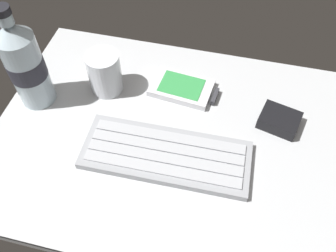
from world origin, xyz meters
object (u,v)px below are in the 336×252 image
Objects in this scene: juice_cup at (105,74)px; water_bottle at (25,64)px; charger_block at (279,120)px; handheld_device at (185,88)px; keyboard at (166,155)px.

water_bottle reaches higher than juice_cup.
juice_cup is at bearing 24.76° from water_bottle.
charger_block is (46.15, 4.35, -7.81)cm from water_bottle.
charger_block reaches higher than handheld_device.
juice_cup reaches higher than charger_block.
charger_block is at bearing -12.40° from handheld_device.
keyboard reaches higher than handheld_device.
keyboard is at bearing -147.43° from charger_block.
charger_block is (18.67, -4.11, 0.47)cm from handheld_device.
water_bottle is at bearing -162.90° from handheld_device.
handheld_device is (-0.05, 16.00, -0.08)cm from keyboard.
keyboard is at bearing -40.66° from juice_cup.
keyboard is 4.17× the size of charger_block.
juice_cup is (-15.33, 13.17, 3.10)cm from keyboard.
water_bottle reaches higher than charger_block.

